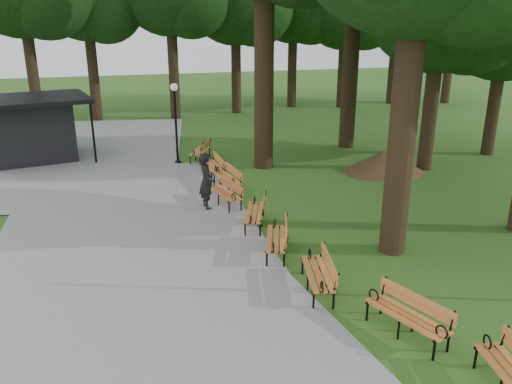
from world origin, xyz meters
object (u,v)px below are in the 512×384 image
object	(u,v)px
bench_1	(407,316)
bench_6	(227,178)
person	(206,181)
dirt_mound	(384,161)
lawn_tree_5	(508,13)
bench_5	(224,193)
bench_2	(317,274)
bench_4	(255,213)
bench_3	(276,239)
lamp_post	(175,107)
bench_8	(200,151)
kiosk	(30,129)
bench_7	(212,166)

from	to	relation	value
bench_1	bench_6	distance (m)	10.07
person	dirt_mound	size ratio (longest dim) A/B	0.66
person	bench_1	world-z (taller)	person
person	lawn_tree_5	bearing A→B (deg)	-83.63
bench_5	bench_6	world-z (taller)	same
bench_2	bench_4	distance (m)	4.18
bench_3	lamp_post	bearing A→B (deg)	-153.27
bench_5	bench_6	xyz separation A→B (m)	(0.48, 1.59, 0.00)
dirt_mound	bench_1	world-z (taller)	dirt_mound
dirt_mound	bench_8	xyz separation A→B (m)	(-6.97, 3.93, -0.01)
kiosk	lawn_tree_5	size ratio (longest dim) A/B	0.49
kiosk	bench_4	distance (m)	12.71
lamp_post	bench_5	size ratio (longest dim) A/B	1.83
dirt_mound	bench_2	distance (m)	10.53
bench_2	bench_8	size ratio (longest dim) A/B	1.00
bench_4	bench_8	size ratio (longest dim) A/B	1.00
bench_3	bench_6	xyz separation A→B (m)	(0.04, 5.69, 0.00)
dirt_mound	lawn_tree_5	distance (m)	8.56
bench_3	bench_4	xyz separation A→B (m)	(0.01, 2.03, 0.00)
bench_3	dirt_mound	bearing A→B (deg)	151.69
kiosk	bench_6	bearing A→B (deg)	-53.22
bench_8	person	bearing A→B (deg)	17.62
lamp_post	lawn_tree_5	distance (m)	14.90
person	bench_7	world-z (taller)	person
bench_6	bench_8	xyz separation A→B (m)	(-0.17, 4.34, 0.00)
dirt_mound	bench_7	distance (m)	7.10
kiosk	bench_4	bearing A→B (deg)	-65.64
bench_2	bench_6	distance (m)	7.83
bench_5	lamp_post	bearing A→B (deg)	174.94
bench_5	kiosk	bearing A→B (deg)	-152.48
person	bench_5	distance (m)	0.83
person	bench_7	xyz separation A→B (m)	(0.97, 3.55, -0.52)
bench_2	bench_7	xyz separation A→B (m)	(-0.39, 9.65, 0.00)
bench_2	bench_7	distance (m)	9.66
bench_1	bench_4	xyz separation A→B (m)	(-1.25, 6.34, 0.00)
bench_2	bench_4	size ratio (longest dim) A/B	1.00
lawn_tree_5	bench_5	bearing A→B (deg)	-166.82
dirt_mound	bench_1	bearing A→B (deg)	-118.22
bench_4	dirt_mound	bearing A→B (deg)	141.37
bench_4	bench_7	xyz separation A→B (m)	(-0.12, 5.48, 0.00)
bench_3	bench_4	size ratio (longest dim) A/B	1.00
dirt_mound	bench_5	xyz separation A→B (m)	(-7.29, -2.00, -0.01)
bench_3	bench_5	bearing A→B (deg)	-153.75
kiosk	bench_5	bearing A→B (deg)	-61.24
bench_8	lawn_tree_5	size ratio (longest dim) A/B	0.21
bench_4	bench_7	size ratio (longest dim) A/B	1.00
lamp_post	bench_7	world-z (taller)	lamp_post
bench_4	lawn_tree_5	distance (m)	15.17
person	lamp_post	distance (m)	6.11
dirt_mound	bench_8	distance (m)	8.00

